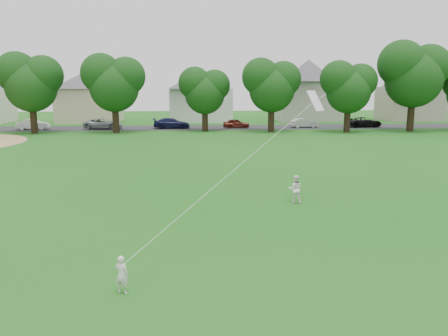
{
  "coord_description": "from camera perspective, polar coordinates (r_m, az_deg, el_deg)",
  "views": [
    {
      "loc": [
        -1.64,
        -13.02,
        5.13
      ],
      "look_at": [
        -0.47,
        2.0,
        2.3
      ],
      "focal_mm": 35.0,
      "sensor_mm": 36.0,
      "label": 1
    }
  ],
  "objects": [
    {
      "name": "ground",
      "position": [
        14.09,
        2.57,
        -10.72
      ],
      "size": [
        160.0,
        160.0,
        0.0
      ],
      "primitive_type": "plane",
      "color": "#155814",
      "rests_on": "ground"
    },
    {
      "name": "house_row",
      "position": [
        65.05,
        -2.83,
        10.33
      ],
      "size": [
        76.54,
        12.98,
        10.61
      ],
      "color": "white",
      "rests_on": "ground"
    },
    {
      "name": "toddler",
      "position": [
        11.51,
        -13.23,
        -13.39
      ],
      "size": [
        0.42,
        0.34,
        0.99
      ],
      "primitive_type": "imported",
      "rotation": [
        0.0,
        0.0,
        2.81
      ],
      "color": "silver",
      "rests_on": "ground"
    },
    {
      "name": "street",
      "position": [
        55.29,
        -2.78,
        5.3
      ],
      "size": [
        90.0,
        7.0,
        0.01
      ],
      "primitive_type": "cube",
      "color": "#2D2D30",
      "rests_on": "ground"
    },
    {
      "name": "kite",
      "position": [
        14.97,
        2.75,
        0.94
      ],
      "size": [
        4.16,
        4.79,
        11.79
      ],
      "color": "white",
      "rests_on": "ground"
    },
    {
      "name": "older_boy",
      "position": [
        19.66,
        9.28,
        -2.73
      ],
      "size": [
        0.68,
        0.56,
        1.26
      ],
      "primitive_type": "imported",
      "rotation": [
        0.0,
        0.0,
        3.0
      ],
      "color": "white",
      "rests_on": "ground"
    },
    {
      "name": "parked_cars",
      "position": [
        54.23,
        -6.02,
        5.82
      ],
      "size": [
        53.79,
        2.7,
        1.29
      ],
      "color": "black",
      "rests_on": "ground"
    },
    {
      "name": "tree_row",
      "position": [
        48.84,
        -0.08,
        11.53
      ],
      "size": [
        80.94,
        8.07,
        10.51
      ],
      "color": "black",
      "rests_on": "ground"
    }
  ]
}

